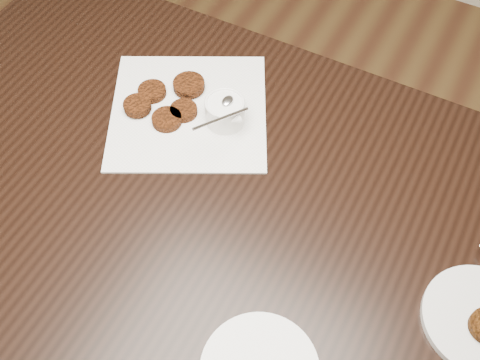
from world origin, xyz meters
name	(u,v)px	position (x,y,z in m)	size (l,w,h in m)	color
table	(214,280)	(-0.03, 0.11, 0.38)	(1.49, 0.96, 0.75)	black
napkin	(189,111)	(-0.17, 0.29, 0.75)	(0.34, 0.34, 0.00)	white
sauce_ramekin	(225,101)	(-0.09, 0.30, 0.81)	(0.11, 0.11, 0.12)	white
patty_cluster	(167,106)	(-0.22, 0.27, 0.77)	(0.23, 0.23, 0.02)	#61270C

